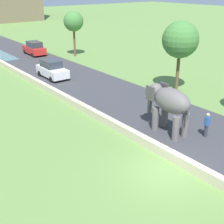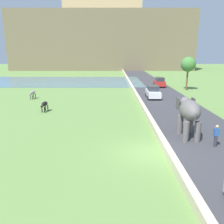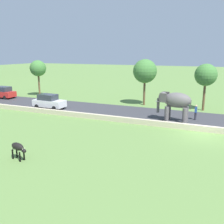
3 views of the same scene
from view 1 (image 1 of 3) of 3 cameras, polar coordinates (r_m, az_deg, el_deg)
The scene contains 9 objects.
ground_plane at distance 15.77m, azimuth 9.57°, elevation -11.06°, with size 220.00×220.00×0.00m, color #608442.
road_surface at distance 33.36m, azimuth -10.20°, elevation 7.57°, with size 7.00×120.00×0.06m, color #38383D.
barrier_wall at distance 29.99m, azimuth -14.78°, elevation 5.88°, with size 0.40×110.00×0.53m, color beige.
elephant at distance 18.84m, azimuth 10.65°, elevation 1.75°, with size 1.49×3.48×2.99m.
person_beside_elephant at distance 19.22m, azimuth 17.44°, elevation -2.30°, with size 0.36×0.22×1.63m.
car_white at distance 30.87m, azimuth -11.25°, elevation 7.90°, with size 1.86×4.04×1.80m.
car_red at distance 41.79m, azimuth -14.45°, elevation 11.55°, with size 1.89×4.05×1.80m.
tree_near at distance 26.42m, azimuth 12.78°, elevation 13.12°, with size 3.07×3.07×5.99m.
tree_far at distance 39.77m, azimuth -7.27°, elevation 16.55°, with size 2.50×2.50×5.63m.
Camera 1 is at (-9.96, -8.50, 8.78)m, focal length 48.47 mm.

